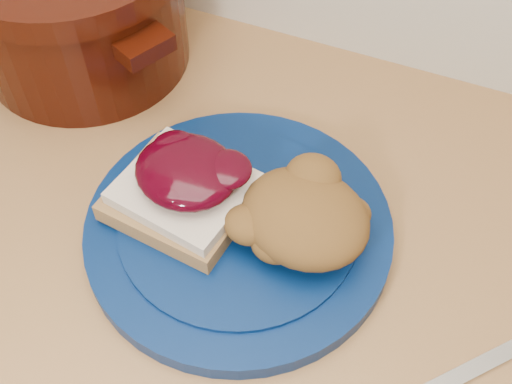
% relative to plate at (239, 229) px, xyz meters
% --- Properties ---
extents(plate, '(0.36, 0.36, 0.02)m').
position_rel_plate_xyz_m(plate, '(0.00, 0.00, 0.00)').
color(plate, '#051C4A').
rests_on(plate, wood_countertop).
extents(sandwich, '(0.14, 0.12, 0.06)m').
position_rel_plate_xyz_m(sandwich, '(-0.05, -0.00, 0.04)').
color(sandwich, olive).
rests_on(sandwich, plate).
extents(stuffing_mound, '(0.14, 0.13, 0.06)m').
position_rel_plate_xyz_m(stuffing_mound, '(0.06, 0.01, 0.05)').
color(stuffing_mound, brown).
rests_on(stuffing_mound, plate).
extents(dutch_oven, '(0.35, 0.35, 0.17)m').
position_rel_plate_xyz_m(dutch_oven, '(-0.28, 0.17, 0.07)').
color(dutch_oven, black).
rests_on(dutch_oven, wood_countertop).
extents(pepper_grinder, '(0.07, 0.07, 0.13)m').
position_rel_plate_xyz_m(pepper_grinder, '(-0.28, 0.17, 0.06)').
color(pepper_grinder, black).
rests_on(pepper_grinder, wood_countertop).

